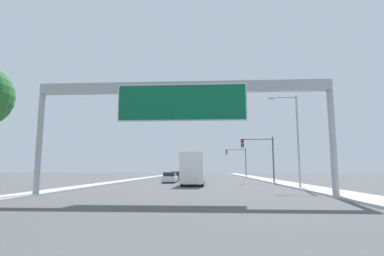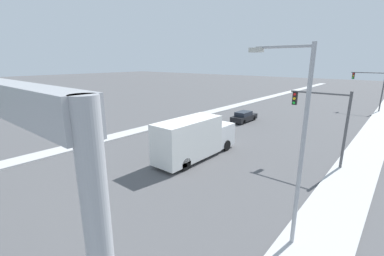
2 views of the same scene
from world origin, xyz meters
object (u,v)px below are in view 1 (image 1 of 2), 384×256
Objects in this scene: traffic_light_near_intersection at (262,152)px; traffic_light_mid_block at (239,158)px; street_lamp_right at (294,133)px; truck_box_primary at (193,169)px; sign_gantry at (182,101)px; car_near_center at (177,176)px; car_mid_right at (170,178)px.

traffic_light_mid_block is (-0.09, 30.00, 0.35)m from traffic_light_near_intersection.
street_lamp_right reaches higher than traffic_light_near_intersection.
traffic_light_near_intersection reaches higher than truck_box_primary.
car_near_center is (-3.50, 29.71, -5.80)m from sign_gantry.
car_mid_right is at bearing -112.72° from traffic_light_mid_block.
street_lamp_right reaches higher than traffic_light_mid_block.
street_lamp_right is (10.01, -5.52, 3.47)m from truck_box_primary.
truck_box_primary is at bearing 90.00° from sign_gantry.
car_mid_right is 18.50m from street_lamp_right.
traffic_light_near_intersection is at bearing -89.82° from traffic_light_mid_block.
sign_gantry is 21.93m from car_mid_right.
traffic_light_mid_block is at bearing 67.28° from car_mid_right.
truck_box_primary is 10.66m from traffic_light_near_intersection.
car_near_center is at bearing 142.10° from traffic_light_near_intersection.
sign_gantry is at bearing -137.76° from street_lamp_right.
sign_gantry is at bearing -90.00° from truck_box_primary.
car_mid_right is (0.00, -8.85, -0.01)m from car_near_center.
traffic_light_mid_block is 0.74× the size of street_lamp_right.
car_mid_right is 0.53× the size of truck_box_primary.
traffic_light_mid_block reaches higher than car_mid_right.
car_mid_right is 0.71× the size of traffic_light_mid_block.
traffic_light_near_intersection is at bearing 31.86° from truck_box_primary.
street_lamp_right reaches higher than sign_gantry.
sign_gantry reaches higher than traffic_light_mid_block.
traffic_light_near_intersection is at bearing -37.90° from car_near_center.
sign_gantry reaches higher than car_near_center.
sign_gantry is at bearing -83.28° from car_near_center.
street_lamp_right is at bearing -83.90° from traffic_light_near_intersection.
traffic_light_near_intersection is 30.00m from traffic_light_mid_block.
traffic_light_mid_block reaches higher than car_near_center.
street_lamp_right reaches higher than car_near_center.
car_near_center is 24.09m from traffic_light_mid_block.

